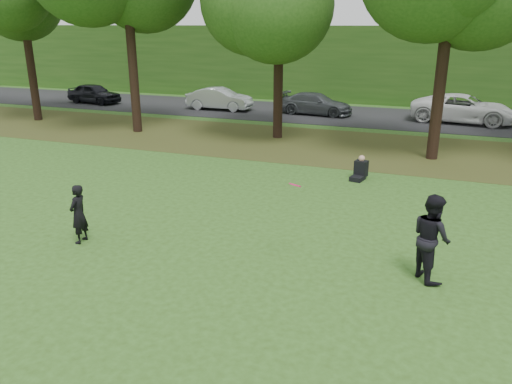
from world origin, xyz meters
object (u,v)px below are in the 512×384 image
Objects in this scene: player_left at (78,214)px; frisbee at (295,185)px; player_right at (431,237)px; seated_person at (360,170)px.

frisbee reaches higher than player_left.
player_right is (8.12, 1.02, 0.19)m from player_left.
player_right is 2.25× the size of seated_person.
frisbee is at bearing 66.42° from player_right.
player_left is 9.55m from seated_person.
seated_person is at bearing -12.36° from player_right.
player_left is 0.79× the size of player_right.
seated_person is at bearing 87.13° from frisbee.
player_right is 7.14m from seated_person.
player_left is at bearing -173.89° from frisbee.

